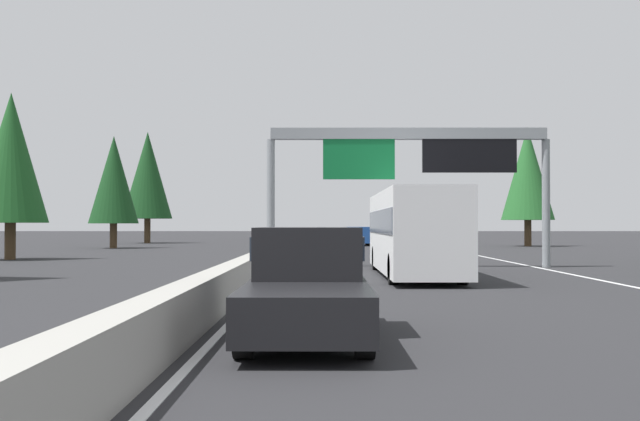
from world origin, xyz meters
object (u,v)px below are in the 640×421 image
Objects in this scene: sign_gantry_overhead at (412,156)px; pickup_far_left at (308,283)px; conifer_left_far at (148,175)px; conifer_left_near at (11,158)px; conifer_right_mid at (528,174)px; sedan_mid_left at (321,236)px; bus_mid_right at (413,230)px; minivan_mid_center at (358,235)px; conifer_left_mid at (114,180)px; sedan_near_right at (320,237)px; sedan_distant_b at (321,232)px.

sign_gantry_overhead reaches higher than pickup_far_left.
conifer_left_near is at bearing -178.40° from conifer_left_far.
pickup_far_left is 0.53× the size of conifer_right_mid.
sedan_mid_left is 0.42× the size of conifer_right_mid.
pickup_far_left is 1.27× the size of sedan_mid_left.
minivan_mid_center is at bearing 0.24° from bus_mid_right.
conifer_left_mid is (49.01, 16.63, 4.58)m from pickup_far_left.
sedan_mid_left is at bearing -75.12° from conifer_left_far.
bus_mid_right reaches higher than sedan_near_right.
bus_mid_right is at bearing -157.17° from conifer_left_far.
conifer_left_mid is at bearing 142.78° from sedan_mid_left.
conifer_right_mid is at bearing -80.62° from conifer_left_mid.
conifer_right_mid is at bearing -18.38° from pickup_far_left.
sign_gantry_overhead is 93.19m from sedan_distant_b.
conifer_right_mid is at bearing -22.67° from sign_gantry_overhead.
sedan_near_right is at bearing 179.54° from sedan_mid_left.
sedan_distant_b is 43.41m from sedan_mid_left.
bus_mid_right is 24.68m from conifer_left_near.
conifer_left_mid reaches higher than minivan_mid_center.
minivan_mid_center is at bearing -144.11° from sedan_near_right.
sedan_near_right is 19.38m from conifer_left_far.
conifer_left_far reaches higher than minivan_mid_center.
conifer_left_near reaches higher than sedan_near_right.
conifer_right_mid is (-59.59, -18.30, 5.69)m from sedan_distant_b.
conifer_left_near is at bearing 168.97° from sedan_distant_b.
minivan_mid_center is (56.87, -3.42, 0.04)m from pickup_far_left.
sign_gantry_overhead reaches higher than sedan_near_right.
sign_gantry_overhead is 1.11× the size of conifer_left_far.
sedan_mid_left is (55.57, 3.57, -1.03)m from bus_mid_right.
sedan_distant_b is at bearing 17.07° from conifer_right_mid.
bus_mid_right is 2.61× the size of sedan_near_right.
minivan_mid_center is 0.55× the size of conifer_left_mid.
sedan_near_right is 37.19m from conifer_left_near.
conifer_left_far is at bearing 15.06° from pickup_far_left.
bus_mid_right is 41.50m from minivan_mid_center.
sign_gantry_overhead is 22.30m from conifer_left_near.
conifer_right_mid is at bearing -131.66° from sedan_mid_left.
pickup_far_left is at bearing -161.25° from conifer_left_mid.
sedan_near_right is (46.29, 3.64, -1.03)m from bus_mid_right.
conifer_left_far is (17.19, 1.18, 1.46)m from conifer_left_mid.
bus_mid_right is at bearing -123.40° from conifer_left_near.
conifer_left_far reaches higher than bus_mid_right.
sedan_near_right is at bearing 69.30° from conifer_right_mid.
sedan_distant_b and sedan_near_right have the same top height.
conifer_left_near reaches higher than pickup_far_left.
conifer_left_near is (13.42, 20.36, 3.82)m from bus_mid_right.
conifer_left_near is (-42.15, 16.79, 4.85)m from sedan_mid_left.
sedan_mid_left is at bearing 48.34° from conifer_right_mid.
conifer_right_mid is 43.57m from conifer_left_near.
conifer_left_far is (11.44, 36.01, 0.58)m from conifer_right_mid.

